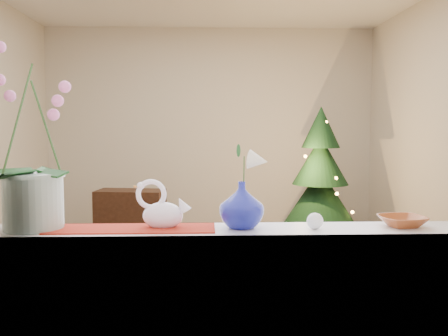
# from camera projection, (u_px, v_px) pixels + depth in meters

# --- Properties ---
(ground) EXTENTS (5.00, 5.00, 0.00)m
(ground) POSITION_uv_depth(u_px,v_px,m) (213.00, 275.00, 4.54)
(ground) COLOR #3D2519
(ground) RESTS_ON ground
(wall_back) EXTENTS (4.50, 0.10, 2.70)m
(wall_back) POSITION_uv_depth(u_px,v_px,m) (211.00, 126.00, 6.92)
(wall_back) COLOR beige
(wall_back) RESTS_ON ground
(wall_front) EXTENTS (4.50, 0.10, 2.70)m
(wall_front) POSITION_uv_depth(u_px,v_px,m) (223.00, 127.00, 1.94)
(wall_front) COLOR beige
(wall_front) RESTS_ON ground
(windowsill) EXTENTS (2.20, 0.26, 0.04)m
(windowsill) POSITION_uv_depth(u_px,v_px,m) (222.00, 233.00, 2.11)
(windowsill) COLOR white
(windowsill) RESTS_ON window_apron
(window_frame) EXTENTS (2.22, 0.06, 1.60)m
(window_frame) POSITION_uv_depth(u_px,v_px,m) (223.00, 37.00, 1.94)
(window_frame) COLOR white
(window_frame) RESTS_ON windowsill
(runner) EXTENTS (0.70, 0.20, 0.01)m
(runner) POSITION_uv_depth(u_px,v_px,m) (131.00, 229.00, 2.09)
(runner) COLOR maroon
(runner) RESTS_ON windowsill
(orchid_pot) EXTENTS (0.31, 0.31, 0.78)m
(orchid_pot) POSITION_uv_depth(u_px,v_px,m) (31.00, 136.00, 2.06)
(orchid_pot) COLOR beige
(orchid_pot) RESTS_ON windowsill
(swan) EXTENTS (0.25, 0.14, 0.20)m
(swan) POSITION_uv_depth(u_px,v_px,m) (163.00, 205.00, 2.11)
(swan) COLOR white
(swan) RESTS_ON windowsill
(blue_vase) EXTENTS (0.25, 0.25, 0.23)m
(blue_vase) POSITION_uv_depth(u_px,v_px,m) (242.00, 201.00, 2.11)
(blue_vase) COLOR navy
(blue_vase) RESTS_ON windowsill
(lily) EXTENTS (0.13, 0.07, 0.17)m
(lily) POSITION_uv_depth(u_px,v_px,m) (242.00, 154.00, 2.10)
(lily) COLOR silver
(lily) RESTS_ON blue_vase
(paperweight) EXTENTS (0.08, 0.08, 0.07)m
(paperweight) POSITION_uv_depth(u_px,v_px,m) (315.00, 221.00, 2.10)
(paperweight) COLOR white
(paperweight) RESTS_ON windowsill
(amber_dish) EXTENTS (0.19, 0.19, 0.04)m
(amber_dish) POSITION_uv_depth(u_px,v_px,m) (402.00, 222.00, 2.14)
(amber_dish) COLOR brown
(amber_dish) RESTS_ON windowsill
(xmas_tree) EXTENTS (1.13, 1.13, 1.59)m
(xmas_tree) POSITION_uv_depth(u_px,v_px,m) (320.00, 174.00, 5.89)
(xmas_tree) COLOR black
(xmas_tree) RESTS_ON ground
(side_table) EXTENTS (0.84, 0.51, 0.59)m
(side_table) POSITION_uv_depth(u_px,v_px,m) (131.00, 215.00, 5.96)
(side_table) COLOR black
(side_table) RESTS_ON ground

